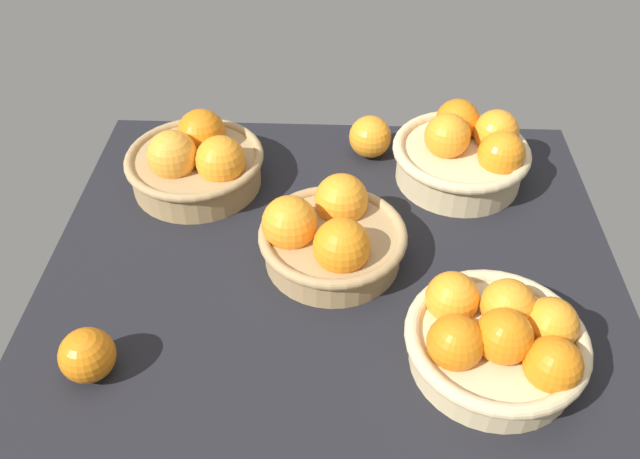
# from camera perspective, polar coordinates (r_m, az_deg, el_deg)

# --- Properties ---
(market_tray) EXTENTS (0.84, 0.72, 0.03)m
(market_tray) POSITION_cam_1_polar(r_m,az_deg,el_deg) (0.99, 1.07, -3.13)
(market_tray) COLOR black
(market_tray) RESTS_ON ground
(basket_near_right) EXTENTS (0.23, 0.23, 0.11)m
(basket_near_right) POSITION_cam_1_polar(r_m,az_deg,el_deg) (0.85, 15.16, -9.15)
(basket_near_right) COLOR #D3BC8C
(basket_near_right) RESTS_ON market_tray
(basket_center) EXTENTS (0.22, 0.22, 0.11)m
(basket_center) POSITION_cam_1_polar(r_m,az_deg,el_deg) (0.95, 0.80, -0.43)
(basket_center) COLOR tan
(basket_center) RESTS_ON market_tray
(basket_far_right) EXTENTS (0.23, 0.23, 0.12)m
(basket_far_right) POSITION_cam_1_polar(r_m,az_deg,el_deg) (1.12, 12.43, 6.54)
(basket_far_right) COLOR #D3BC8C
(basket_far_right) RESTS_ON market_tray
(basket_far_left) EXTENTS (0.23, 0.23, 0.11)m
(basket_far_left) POSITION_cam_1_polar(r_m,az_deg,el_deg) (1.10, -10.65, 5.82)
(basket_far_left) COLOR tan
(basket_far_left) RESTS_ON market_tray
(loose_orange_front_gap) EXTENTS (0.07, 0.07, 0.07)m
(loose_orange_front_gap) POSITION_cam_1_polar(r_m,az_deg,el_deg) (1.16, 4.37, 8.02)
(loose_orange_front_gap) COLOR orange
(loose_orange_front_gap) RESTS_ON market_tray
(loose_orange_back_gap) EXTENTS (0.07, 0.07, 0.07)m
(loose_orange_back_gap) POSITION_cam_1_polar(r_m,az_deg,el_deg) (0.87, -19.53, -10.24)
(loose_orange_back_gap) COLOR orange
(loose_orange_back_gap) RESTS_ON market_tray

